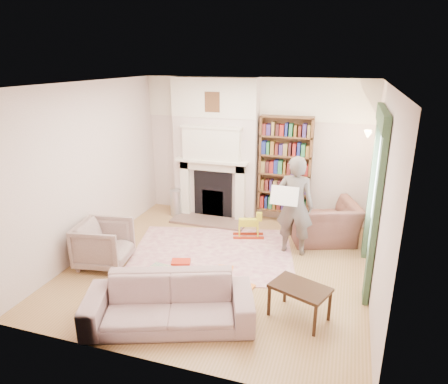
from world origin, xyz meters
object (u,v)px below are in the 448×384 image
(armchair_reading, at_px, (323,222))
(armchair_left, at_px, (104,244))
(sofa, at_px, (169,303))
(paraffin_heater, at_px, (176,203))
(bookcase, at_px, (285,165))
(man_reading, at_px, (295,206))
(rocking_horse, at_px, (249,225))
(coffee_table, at_px, (299,302))

(armchair_reading, bearing_deg, armchair_left, 10.72)
(armchair_reading, distance_m, sofa, 3.40)
(armchair_left, relative_size, paraffin_heater, 1.42)
(bookcase, distance_m, armchair_reading, 1.37)
(armchair_reading, bearing_deg, man_reading, 33.09)
(bookcase, distance_m, rocking_horse, 1.43)
(coffee_table, relative_size, rocking_horse, 1.25)
(bookcase, xyz_separation_m, rocking_horse, (-0.46, -0.98, -0.93))
(sofa, height_order, paraffin_heater, sofa)
(armchair_left, bearing_deg, bookcase, -51.72)
(sofa, xyz_separation_m, man_reading, (1.16, 2.40, 0.54))
(coffee_table, relative_size, paraffin_heater, 1.27)
(sofa, relative_size, coffee_table, 2.91)
(armchair_reading, height_order, rocking_horse, armchair_reading)
(man_reading, bearing_deg, armchair_left, 27.47)
(armchair_left, bearing_deg, armchair_reading, -68.71)
(rocking_horse, bearing_deg, armchair_left, -156.32)
(bookcase, height_order, rocking_horse, bookcase)
(bookcase, distance_m, coffee_table, 3.33)
(man_reading, xyz_separation_m, coffee_table, (0.34, -1.80, -0.62))
(bookcase, xyz_separation_m, man_reading, (0.39, -1.31, -0.33))
(armchair_left, relative_size, coffee_table, 1.12)
(armchair_left, bearing_deg, coffee_table, -108.02)
(armchair_reading, distance_m, armchair_left, 3.77)
(man_reading, height_order, coffee_table, man_reading)
(armchair_reading, xyz_separation_m, rocking_horse, (-1.31, -0.27, -0.12))
(armchair_reading, bearing_deg, paraffin_heater, -26.87)
(armchair_reading, xyz_separation_m, sofa, (-1.61, -3.00, -0.07))
(armchair_reading, xyz_separation_m, man_reading, (-0.45, -0.60, 0.47))
(armchair_reading, distance_m, rocking_horse, 1.34)
(armchair_reading, relative_size, coffee_table, 1.62)
(paraffin_heater, bearing_deg, man_reading, -20.47)
(armchair_left, xyz_separation_m, rocking_horse, (1.93, 1.66, -0.11))
(bookcase, height_order, armchair_left, bookcase)
(rocking_horse, bearing_deg, man_reading, -38.26)
(coffee_table, distance_m, rocking_horse, 2.44)
(man_reading, distance_m, paraffin_heater, 2.81)
(armchair_left, bearing_deg, rocking_horse, -58.80)
(man_reading, distance_m, rocking_horse, 1.09)
(bookcase, xyz_separation_m, sofa, (-0.77, -3.71, -0.88))
(bookcase, height_order, paraffin_heater, bookcase)
(paraffin_heater, bearing_deg, coffee_table, -43.40)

